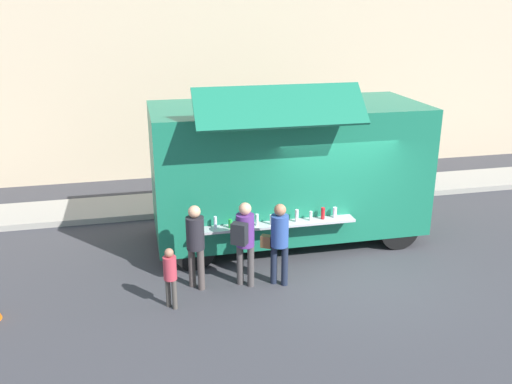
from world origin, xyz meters
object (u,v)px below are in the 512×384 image
trash_bin (393,178)px  customer_mid_with_backpack (244,236)px  food_truck_main (287,168)px  customer_front_ordering (279,237)px  customer_rear_waiting (195,240)px  child_near_queue (170,273)px

trash_bin → customer_mid_with_backpack: bearing=-140.1°
food_truck_main → customer_front_ordering: bearing=-109.5°
food_truck_main → customer_rear_waiting: (-2.31, -1.91, -0.68)m
child_near_queue → customer_rear_waiting: bearing=7.5°
trash_bin → customer_rear_waiting: 7.46m
trash_bin → customer_mid_with_backpack: 6.82m
trash_bin → child_near_queue: size_ratio=0.81×
food_truck_main → customer_front_ordering: food_truck_main is taller
food_truck_main → trash_bin: bearing=31.7°
trash_bin → customer_rear_waiting: bearing=-145.4°
customer_rear_waiting → child_near_queue: 0.87m
customer_front_ordering → food_truck_main: bearing=12.4°
customer_mid_with_backpack → customer_rear_waiting: (-0.90, 0.13, -0.03)m
customer_front_ordering → customer_rear_waiting: size_ratio=0.99×
food_truck_main → customer_mid_with_backpack: (-1.41, -2.04, -0.64)m
customer_rear_waiting → trash_bin: bearing=-9.0°
food_truck_main → trash_bin: size_ratio=6.37×
trash_bin → child_near_queue: 8.23m
food_truck_main → customer_rear_waiting: size_ratio=3.54×
trash_bin → customer_front_ordering: (-4.57, -4.43, 0.51)m
customer_mid_with_backpack → child_near_queue: size_ratio=1.46×
customer_front_ordering → customer_rear_waiting: bearing=114.8°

